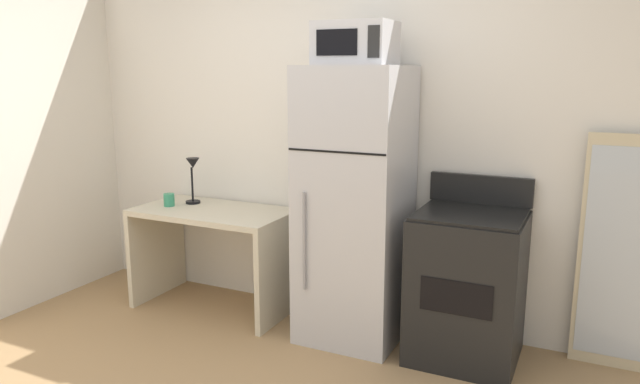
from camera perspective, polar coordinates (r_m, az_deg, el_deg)
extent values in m
cube|color=silver|center=(4.12, 2.76, 5.60)|extent=(5.00, 0.10, 2.60)
cube|color=beige|center=(4.33, -10.40, -1.94)|extent=(1.15, 0.62, 0.04)
cube|color=beige|center=(4.77, -15.65, -5.60)|extent=(0.04, 0.62, 0.71)
cube|color=beige|center=(4.15, -3.95, -7.80)|extent=(0.04, 0.62, 0.71)
cylinder|color=black|center=(4.56, -12.31, -0.96)|extent=(0.11, 0.11, 0.02)
cylinder|color=black|center=(4.53, -12.39, 0.75)|extent=(0.02, 0.02, 0.26)
cone|color=black|center=(4.47, -12.34, 2.79)|extent=(0.10, 0.10, 0.08)
cylinder|color=#338C66|center=(4.49, -14.54, -0.75)|extent=(0.08, 0.08, 0.09)
cube|color=#B7B7BC|center=(3.76, 3.43, -1.38)|extent=(0.63, 0.62, 1.77)
cube|color=black|center=(3.41, 1.53, 3.94)|extent=(0.62, 0.00, 0.01)
cylinder|color=gray|center=(3.61, -1.57, -4.87)|extent=(0.02, 0.02, 0.62)
cube|color=#B7B7BC|center=(3.65, 3.51, 14.31)|extent=(0.46, 0.34, 0.26)
cube|color=black|center=(3.51, 1.63, 14.42)|extent=(0.26, 0.01, 0.15)
cube|color=black|center=(3.42, 5.26, 14.45)|extent=(0.07, 0.01, 0.18)
cube|color=black|center=(3.70, 14.16, -9.07)|extent=(0.64, 0.60, 0.90)
cube|color=black|center=(3.56, 14.53, -2.13)|extent=(0.61, 0.58, 0.02)
cube|color=black|center=(3.81, 15.44, 0.26)|extent=(0.64, 0.04, 0.18)
cube|color=black|center=(3.40, 13.14, -10.06)|extent=(0.41, 0.01, 0.20)
cube|color=#C6B793|center=(3.81, 27.18, -5.44)|extent=(0.44, 0.03, 1.40)
cube|color=#B2BCC6|center=(3.80, 27.19, -5.51)|extent=(0.39, 0.00, 1.26)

